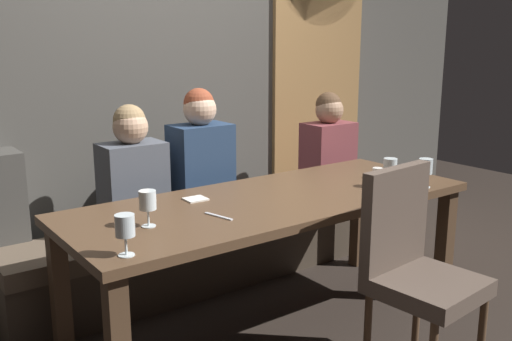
{
  "coord_description": "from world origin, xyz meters",
  "views": [
    {
      "loc": [
        -1.78,
        -2.27,
        1.55
      ],
      "look_at": [
        0.04,
        0.21,
        0.84
      ],
      "focal_mm": 40.04,
      "sensor_mm": 36.0,
      "label": 1
    }
  ],
  "objects": [
    {
      "name": "arched_door",
      "position": [
        1.35,
        1.15,
        1.36
      ],
      "size": [
        0.9,
        0.05,
        2.55
      ],
      "color": "olive",
      "rests_on": "ground"
    },
    {
      "name": "folded_napkin",
      "position": [
        -0.35,
        0.2,
        0.74
      ],
      "size": [
        0.11,
        0.1,
        0.01
      ],
      "primitive_type": "cube",
      "rotation": [
        0.0,
        0.0,
        -0.03
      ],
      "color": "silver",
      "rests_on": "dining_table"
    },
    {
      "name": "wine_glass_near_left",
      "position": [
        0.81,
        -0.34,
        0.86
      ],
      "size": [
        0.08,
        0.08,
        0.16
      ],
      "color": "silver",
      "rests_on": "dining_table"
    },
    {
      "name": "wine_glass_near_right",
      "position": [
        0.66,
        -0.22,
        0.86
      ],
      "size": [
        0.08,
        0.08,
        0.16
      ],
      "color": "silver",
      "rests_on": "dining_table"
    },
    {
      "name": "back_wall_tiled",
      "position": [
        0.0,
        1.22,
        1.5
      ],
      "size": [
        6.0,
        0.12,
        3.0
      ],
      "primitive_type": "cube",
      "color": "#4C4944",
      "rests_on": "ground"
    },
    {
      "name": "chair_near_side",
      "position": [
        0.26,
        -0.72,
        0.56
      ],
      "size": [
        0.48,
        0.48,
        0.98
      ],
      "color": "brown",
      "rests_on": "ground"
    },
    {
      "name": "diner_redhead",
      "position": [
        -0.46,
        0.72,
        0.8
      ],
      "size": [
        0.36,
        0.24,
        0.74
      ],
      "color": "#4C515B",
      "rests_on": "banquette_bench"
    },
    {
      "name": "ground",
      "position": [
        0.0,
        0.0,
        0.0
      ],
      "size": [
        9.0,
        9.0,
        0.0
      ],
      "primitive_type": "plane",
      "color": "black"
    },
    {
      "name": "espresso_cup",
      "position": [
        0.76,
        -0.04,
        0.77
      ],
      "size": [
        0.12,
        0.12,
        0.06
      ],
      "color": "white",
      "rests_on": "dining_table"
    },
    {
      "name": "fork_on_table",
      "position": [
        -0.41,
        -0.12,
        0.74
      ],
      "size": [
        0.06,
        0.17,
        0.01
      ],
      "primitive_type": "cube",
      "rotation": [
        0.0,
        0.0,
        0.24
      ],
      "color": "silver",
      "rests_on": "dining_table"
    },
    {
      "name": "diner_bearded",
      "position": [
        -0.03,
        0.68,
        0.84
      ],
      "size": [
        0.36,
        0.24,
        0.82
      ],
      "color": "navy",
      "rests_on": "banquette_bench"
    },
    {
      "name": "diner_far_end",
      "position": [
        1.04,
        0.69,
        0.8
      ],
      "size": [
        0.36,
        0.24,
        0.73
      ],
      "color": "brown",
      "rests_on": "banquette_bench"
    },
    {
      "name": "banquette_bench",
      "position": [
        0.0,
        0.7,
        0.23
      ],
      "size": [
        2.5,
        0.44,
        0.45
      ],
      "color": "#40352A",
      "rests_on": "ground"
    },
    {
      "name": "wine_glass_end_left",
      "position": [
        -0.74,
        -0.05,
        0.86
      ],
      "size": [
        0.08,
        0.08,
        0.16
      ],
      "color": "silver",
      "rests_on": "dining_table"
    },
    {
      "name": "wine_glass_center_front",
      "position": [
        -0.96,
        -0.32,
        0.85
      ],
      "size": [
        0.08,
        0.08,
        0.16
      ],
      "color": "silver",
      "rests_on": "dining_table"
    },
    {
      "name": "dining_table",
      "position": [
        0.0,
        0.0,
        0.65
      ],
      "size": [
        2.2,
        0.84,
        0.74
      ],
      "color": "#493422",
      "rests_on": "ground"
    }
  ]
}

